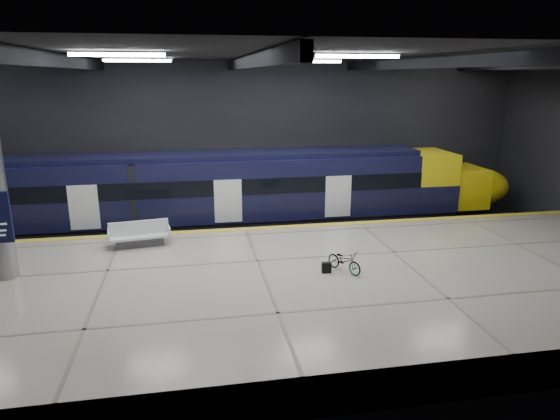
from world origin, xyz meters
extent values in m
plane|color=black|center=(0.00, 0.00, 0.00)|extent=(30.00, 30.00, 0.00)
cube|color=black|center=(0.00, 8.00, 4.00)|extent=(30.00, 0.10, 8.00)
cube|color=black|center=(0.00, -8.00, 4.00)|extent=(30.00, 0.10, 8.00)
cube|color=black|center=(0.00, 0.00, 8.00)|extent=(30.00, 16.00, 0.10)
cube|color=black|center=(-6.00, 0.00, 7.75)|extent=(0.25, 16.00, 0.40)
cube|color=black|center=(0.00, 0.00, 7.75)|extent=(0.25, 16.00, 0.40)
cube|color=black|center=(6.00, 0.00, 7.75)|extent=(0.25, 16.00, 0.40)
cube|color=white|center=(-4.00, -2.00, 7.88)|extent=(2.60, 0.18, 0.10)
cube|color=white|center=(3.00, -2.00, 7.88)|extent=(2.60, 0.18, 0.10)
cube|color=white|center=(-4.00, 4.00, 7.88)|extent=(2.60, 0.18, 0.10)
cube|color=white|center=(3.00, 4.00, 7.88)|extent=(2.60, 0.18, 0.10)
cube|color=white|center=(10.00, 4.00, 7.88)|extent=(2.60, 0.18, 0.10)
cube|color=#B7AB9A|center=(0.00, -2.50, 0.55)|extent=(30.00, 11.00, 1.10)
cube|color=yellow|center=(0.00, 2.75, 1.11)|extent=(30.00, 0.40, 0.01)
cube|color=gray|center=(0.00, 4.78, 0.08)|extent=(30.00, 0.08, 0.16)
cube|color=gray|center=(0.00, 6.22, 0.08)|extent=(30.00, 0.08, 0.16)
cube|color=black|center=(-3.60, 5.50, 0.55)|extent=(24.00, 2.58, 0.80)
cube|color=black|center=(-3.60, 5.50, 2.33)|extent=(24.00, 2.80, 2.75)
cube|color=black|center=(-3.60, 5.50, 3.82)|extent=(24.00, 2.30, 0.24)
cube|color=black|center=(-3.60, 4.09, 2.60)|extent=(24.00, 0.04, 0.70)
cube|color=white|center=(-0.60, 4.08, 2.00)|extent=(1.20, 0.05, 1.90)
cube|color=yellow|center=(9.40, 5.50, 2.33)|extent=(2.00, 2.80, 2.75)
ellipsoid|color=yellow|center=(12.00, 5.50, 1.85)|extent=(3.60, 2.52, 1.90)
cube|color=black|center=(9.70, 5.50, 2.50)|extent=(1.60, 2.38, 0.80)
cube|color=#595B60|center=(-4.16, 1.35, 1.26)|extent=(1.80, 0.79, 0.33)
cube|color=silver|center=(-4.16, 1.35, 1.51)|extent=(2.28, 1.23, 0.09)
cube|color=silver|center=(-4.16, 1.35, 1.82)|extent=(2.16, 0.40, 0.54)
cube|color=silver|center=(-5.23, 1.20, 1.64)|extent=(0.20, 0.92, 0.33)
cube|color=silver|center=(-3.08, 1.51, 1.64)|extent=(0.20, 0.92, 0.33)
imported|color=#99999E|center=(2.66, -2.46, 1.47)|extent=(1.13, 1.46, 0.74)
cube|color=black|center=(2.06, -2.46, 1.28)|extent=(0.31, 0.20, 0.35)
camera|label=1|loc=(-2.15, -17.11, 7.34)|focal=32.00mm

